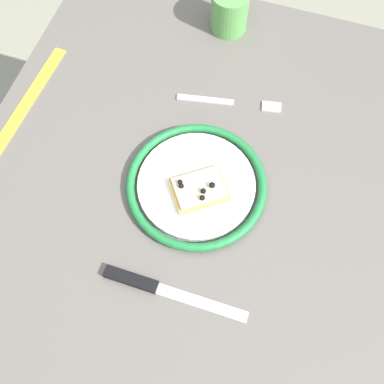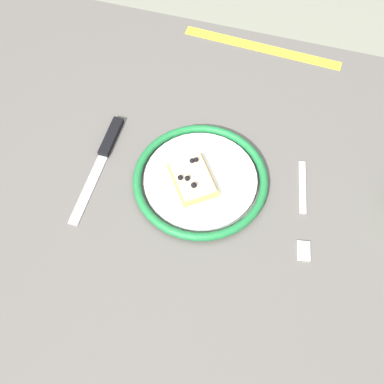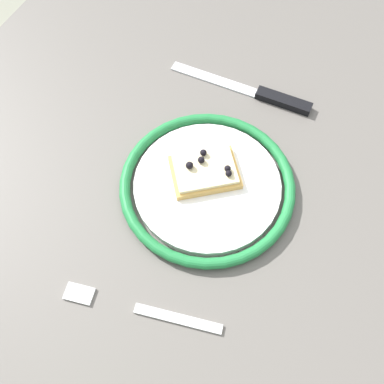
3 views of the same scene
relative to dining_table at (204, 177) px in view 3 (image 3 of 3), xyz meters
The scene contains 6 objects.
ground_plane 0.63m from the dining_table, ahead, with size 6.00×6.00×0.00m, color gray.
dining_table is the anchor object (origin of this frame).
plate 0.11m from the dining_table, 153.76° to the right, with size 0.25×0.25×0.02m.
pizza_slice_near 0.12m from the dining_table, 157.05° to the right, with size 0.11×0.12×0.03m.
knife 0.17m from the dining_table, 18.86° to the right, with size 0.02×0.24×0.01m.
fork 0.27m from the dining_table, behind, with size 0.05×0.20×0.00m.
Camera 3 is at (-0.33, -0.13, 1.24)m, focal length 39.25 mm.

